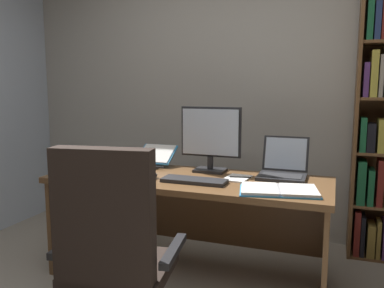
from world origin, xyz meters
TOP-DOWN VIEW (x-y plane):
  - wall_back at (0.00, 1.88)m, footprint 4.65×0.12m
  - desk at (-0.08, 0.93)m, footprint 1.90×0.71m
  - office_chair at (-0.15, -0.01)m, footprint 0.66×0.60m
  - monitor at (0.01, 1.07)m, footprint 0.44×0.16m
  - laptop at (0.53, 1.09)m, footprint 0.31×0.34m
  - keyboard at (0.01, 0.72)m, footprint 0.42×0.15m
  - computer_mouse at (-0.29, 0.72)m, footprint 0.06×0.10m
  - reading_stand_with_book at (-0.46, 1.13)m, footprint 0.28×0.27m
  - open_binder at (0.56, 0.67)m, footprint 0.50×0.36m
  - notepad at (0.25, 0.92)m, footprint 0.17×0.23m
  - pen at (0.27, 0.92)m, footprint 0.14×0.03m
  - coffee_mug at (-0.82, 0.86)m, footprint 0.09×0.09m

SIDE VIEW (x-z plane):
  - office_chair at x=-0.15m, z-range -0.08..0.97m
  - desk at x=-0.08m, z-range 0.17..0.88m
  - notepad at x=0.25m, z-range 0.71..0.72m
  - open_binder at x=0.56m, z-range 0.71..0.74m
  - keyboard at x=0.01m, z-range 0.71..0.74m
  - pen at x=0.27m, z-range 0.72..0.73m
  - computer_mouse at x=-0.29m, z-range 0.71..0.75m
  - coffee_mug at x=-0.82m, z-range 0.71..0.82m
  - laptop at x=0.53m, z-range 0.64..0.90m
  - reading_stand_with_book at x=-0.46m, z-range 0.71..0.86m
  - monitor at x=0.01m, z-range 0.71..1.18m
  - wall_back at x=0.00m, z-range 0.00..2.82m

